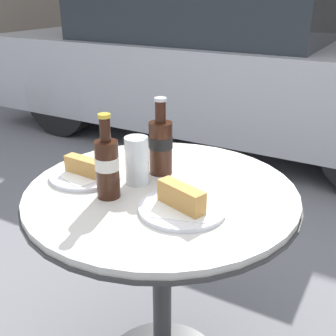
% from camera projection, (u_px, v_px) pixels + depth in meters
% --- Properties ---
extents(bistro_table, '(0.79, 0.79, 0.72)m').
position_uv_depth(bistro_table, '(162.00, 235.00, 1.28)').
color(bistro_table, '#333333').
rests_on(bistro_table, ground_plane).
extents(cola_bottle_left, '(0.07, 0.07, 0.24)m').
position_uv_depth(cola_bottle_left, '(161.00, 144.00, 1.28)').
color(cola_bottle_left, '#33190F').
rests_on(cola_bottle_left, bistro_table).
extents(cola_bottle_right, '(0.07, 0.07, 0.24)m').
position_uv_depth(cola_bottle_right, '(107.00, 165.00, 1.13)').
color(cola_bottle_right, '#33190F').
rests_on(cola_bottle_right, bistro_table).
extents(drinking_glass, '(0.07, 0.07, 0.14)m').
position_uv_depth(drinking_glass, '(137.00, 162.00, 1.23)').
color(drinking_glass, silver).
rests_on(drinking_glass, bistro_table).
extents(lunch_plate_near, '(0.23, 0.23, 0.07)m').
position_uv_depth(lunch_plate_near, '(182.00, 204.00, 1.09)').
color(lunch_plate_near, white).
rests_on(lunch_plate_near, bistro_table).
extents(lunch_plate_far, '(0.22, 0.22, 0.06)m').
position_uv_depth(lunch_plate_far, '(86.00, 172.00, 1.28)').
color(lunch_plate_far, white).
rests_on(lunch_plate_far, bistro_table).
extents(parked_car, '(4.23, 1.77, 1.34)m').
position_uv_depth(parked_car, '(226.00, 63.00, 3.73)').
color(parked_car, '#B7B7BC').
rests_on(parked_car, ground_plane).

